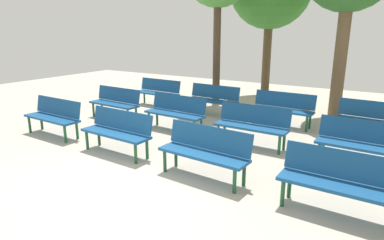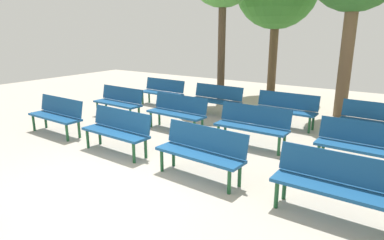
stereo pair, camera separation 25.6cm
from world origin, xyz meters
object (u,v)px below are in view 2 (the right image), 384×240
Objects in this scene: bench_r0_c0 at (57,113)px; bench_r1_c1 at (178,110)px; bench_r0_c3 at (335,182)px; bench_r1_c3 at (364,144)px; bench_r1_c0 at (119,101)px; bench_r2_c0 at (162,91)px; bench_r2_c3 at (378,120)px; bench_r1_c2 at (252,124)px; bench_r0_c1 at (117,128)px; bench_r2_c2 at (286,108)px; bench_r2_c1 at (216,98)px; bench_r0_c2 at (201,149)px.

bench_r0_c0 is 1.00× the size of bench_r1_c1.
bench_r0_c3 is 1.90m from bench_r1_c3.
bench_r1_c0 is 1.95m from bench_r2_c0.
bench_r1_c2 is at bearing -136.86° from bench_r2_c3.
bench_r2_c2 is at bearing 61.60° from bench_r0_c1.
bench_r2_c3 is at bearing 31.09° from bench_r0_c0.
bench_r0_c0 is 7.47m from bench_r2_c3.
bench_r2_c2 is at bearing 41.84° from bench_r0_c0.
bench_r0_c1 is 5.74m from bench_r2_c3.
bench_r1_c1 is at bearing 154.39° from bench_r0_c3.
bench_r2_c3 is (4.38, 3.72, 0.00)m from bench_r0_c1.
bench_r0_c0 and bench_r0_c3 have the same top height.
bench_r2_c2 is (4.26, 1.76, 0.00)m from bench_r1_c0.
bench_r1_c3 is 4.69m from bench_r2_c1.
bench_r1_c3 is at bearing -87.62° from bench_r2_c3.
bench_r1_c2 is (4.16, -0.13, 0.00)m from bench_r1_c0.
bench_r2_c2 is at bearing -0.03° from bench_r2_c0.
bench_r0_c1 is 1.01× the size of bench_r1_c2.
bench_r0_c3 is 4.37m from bench_r2_c2.
bench_r2_c0 is 1.00× the size of bench_r2_c3.
bench_r0_c3 and bench_r1_c2 have the same top height.
bench_r2_c3 is (4.28, 1.77, 0.00)m from bench_r1_c1.
bench_r1_c3 is 1.00× the size of bench_r2_c0.
bench_r1_c1 is (2.11, -0.05, 0.00)m from bench_r1_c0.
bench_r0_c1 is 1.00× the size of bench_r1_c3.
bench_r2_c3 is (6.53, 3.63, 0.00)m from bench_r0_c0.
bench_r2_c3 is (2.29, 3.80, 0.00)m from bench_r0_c2.
bench_r0_c0 is 6.70m from bench_r1_c3.
bench_r1_c3 is 1.00× the size of bench_r2_c1.
bench_r2_c1 is (0.14, 3.84, 0.00)m from bench_r0_c1.
bench_r2_c0 is at bearing 178.78° from bench_r2_c2.
bench_r2_c0 is at bearing 153.86° from bench_r1_c2.
bench_r0_c3 is 0.99× the size of bench_r2_c0.
bench_r0_c1 is at bearing -156.20° from bench_r1_c3.
bench_r0_c2 is 2.91m from bench_r1_c3.
bench_r0_c1 is 2.85m from bench_r1_c2.
bench_r2_c1 is at bearing 91.90° from bench_r1_c1.
bench_r1_c0 is 1.01× the size of bench_r2_c2.
bench_r1_c3 is 1.96m from bench_r2_c3.
bench_r1_c0 is 4.16m from bench_r1_c2.
bench_r1_c2 is 1.89m from bench_r2_c2.
bench_r0_c0 is at bearing -89.98° from bench_r2_c0.
bench_r2_c0 is 1.00× the size of bench_r2_c1.
bench_r1_c0 is at bearing 156.78° from bench_r0_c2.
bench_r0_c2 is at bearing -117.52° from bench_r2_c3.
bench_r0_c1 is 1.00× the size of bench_r2_c3.
bench_r2_c0 is (-4.07, 4.03, 0.00)m from bench_r0_c2.
bench_r1_c1 is (2.25, 1.86, 0.00)m from bench_r0_c0.
bench_r0_c1 and bench_r0_c3 have the same top height.
bench_r0_c0 is 1.00× the size of bench_r1_c0.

